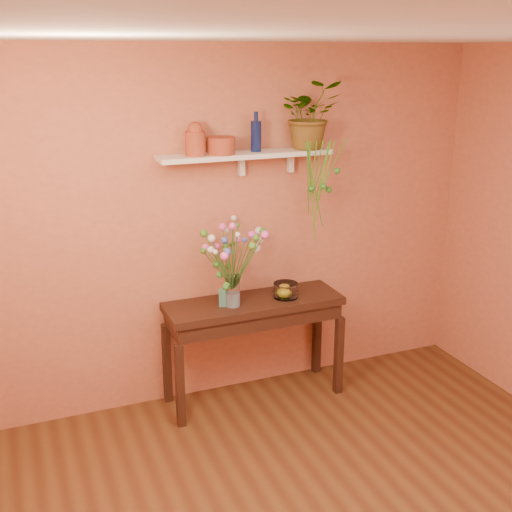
{
  "coord_description": "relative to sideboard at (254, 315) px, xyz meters",
  "views": [
    {
      "loc": [
        -1.61,
        -2.46,
        2.63
      ],
      "look_at": [
        0.0,
        1.55,
        1.25
      ],
      "focal_mm": 44.94,
      "sensor_mm": 36.0,
      "label": 1
    }
  ],
  "objects": [
    {
      "name": "lemon",
      "position": [
        0.24,
        -0.03,
        0.16
      ],
      "size": [
        0.08,
        0.08,
        0.08
      ],
      "primitive_type": "sphere",
      "color": "#FFFD27",
      "rests_on": "glass_bowl"
    },
    {
      "name": "sideboard",
      "position": [
        0.0,
        0.0,
        0.0
      ],
      "size": [
        1.36,
        0.44,
        0.83
      ],
      "color": "#331C13",
      "rests_on": "ground"
    },
    {
      "name": "carton",
      "position": [
        -0.25,
        -0.02,
        0.19
      ],
      "size": [
        0.08,
        0.07,
        0.13
      ],
      "primitive_type": "cube",
      "rotation": [
        0.0,
        0.0,
        -0.35
      ],
      "color": "teal",
      "rests_on": "sideboard"
    },
    {
      "name": "room",
      "position": [
        -0.07,
        -1.76,
        0.64
      ],
      "size": [
        4.04,
        4.04,
        2.7
      ],
      "color": "#583518",
      "rests_on": "ground"
    },
    {
      "name": "spider_plant",
      "position": [
        0.49,
        0.11,
        1.48
      ],
      "size": [
        0.52,
        0.47,
        0.5
      ],
      "primitive_type": "imported",
      "rotation": [
        0.0,
        0.0,
        -0.19
      ],
      "color": "#337C24",
      "rests_on": "wall_shelf"
    },
    {
      "name": "terracotta_pot",
      "position": [
        -0.21,
        0.08,
        1.29
      ],
      "size": [
        0.25,
        0.25,
        0.12
      ],
      "primitive_type": "cylinder",
      "rotation": [
        0.0,
        0.0,
        0.33
      ],
      "color": "#9E4225",
      "rests_on": "wall_shelf"
    },
    {
      "name": "blue_bottle",
      "position": [
        0.06,
        0.12,
        1.35
      ],
      "size": [
        0.1,
        0.1,
        0.29
      ],
      "color": "#0D1747",
      "rests_on": "wall_shelf"
    },
    {
      "name": "bouquet",
      "position": [
        -0.18,
        -0.07,
        0.58
      ],
      "size": [
        0.52,
        0.5,
        0.54
      ],
      "color": "#386B28",
      "rests_on": "glass_vase"
    },
    {
      "name": "glass_bowl",
      "position": [
        0.25,
        -0.03,
        0.17
      ],
      "size": [
        0.19,
        0.19,
        0.11
      ],
      "color": "white",
      "rests_on": "sideboard"
    },
    {
      "name": "plant_fronds",
      "position": [
        0.53,
        -0.04,
        1.01
      ],
      "size": [
        0.4,
        0.23,
        0.79
      ],
      "color": "#337C24",
      "rests_on": "wall_shelf"
    },
    {
      "name": "wall_shelf",
      "position": [
        -0.01,
        0.11,
        1.21
      ],
      "size": [
        1.3,
        0.24,
        0.19
      ],
      "color": "white",
      "rests_on": "room"
    },
    {
      "name": "glass_vase",
      "position": [
        -0.19,
        -0.05,
        0.22
      ],
      "size": [
        0.11,
        0.11,
        0.23
      ],
      "color": "white",
      "rests_on": "sideboard"
    },
    {
      "name": "terracotta_jug",
      "position": [
        -0.4,
        0.08,
        1.34
      ],
      "size": [
        0.17,
        0.17,
        0.24
      ],
      "color": "#9E4225",
      "rests_on": "wall_shelf"
    }
  ]
}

